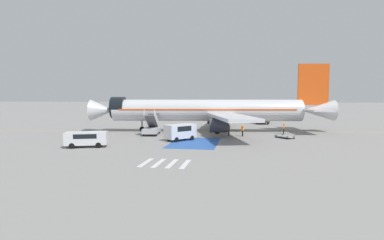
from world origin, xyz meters
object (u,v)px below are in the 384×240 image
baggage_cart (285,136)px  ground_crew_2 (229,129)px  ground_crew_0 (243,130)px  airliner (211,110)px  boarding_stairs_forward (152,128)px  service_van_1 (86,138)px  service_van_0 (180,131)px  ground_crew_1 (284,128)px  fuel_tanker (259,115)px

baggage_cart → ground_crew_2: 8.20m
ground_crew_0 → airliner: bearing=69.6°
boarding_stairs_forward → service_van_1: 13.06m
ground_crew_0 → boarding_stairs_forward: bearing=116.0°
service_van_0 → ground_crew_1: size_ratio=2.49×
boarding_stairs_forward → ground_crew_0: boarding_stairs_forward is taller
ground_crew_0 → ground_crew_2: (-2.08, 0.52, 0.05)m
fuel_tanker → ground_crew_0: fuel_tanker is taller
ground_crew_1 → service_van_0: bearing=-46.6°
fuel_tanker → airliner: bearing=-122.8°
service_van_1 → ground_crew_2: ground_crew_2 is taller
service_van_0 → ground_crew_0: service_van_0 is taller
airliner → service_van_1: (-12.58, -18.09, -2.50)m
service_van_1 → ground_crew_2: size_ratio=2.79×
ground_crew_2 → fuel_tanker: bearing=-134.2°
service_van_0 → baggage_cart: 14.99m
airliner → ground_crew_1: (11.67, -1.35, -2.56)m
airliner → fuel_tanker: bearing=-32.8°
airliner → ground_crew_2: airliner is taller
fuel_tanker → service_van_0: fuel_tanker is taller
fuel_tanker → ground_crew_1: bearing=-90.7°
ground_crew_1 → ground_crew_2: (-8.47, -3.39, 0.02)m
baggage_cart → ground_crew_0: ground_crew_0 is taller
ground_crew_1 → ground_crew_2: bearing=-58.2°
airliner → boarding_stairs_forward: airliner is taller
ground_crew_0 → fuel_tanker: bearing=16.1°
ground_crew_0 → ground_crew_1: bearing=-34.1°
service_van_0 → ground_crew_2: bearing=-94.9°
baggage_cart → ground_crew_1: 4.91m
baggage_cart → ground_crew_0: 6.06m
fuel_tanker → ground_crew_2: bearing=-111.5°
fuel_tanker → ground_crew_1: size_ratio=6.10×
fuel_tanker → ground_crew_0: size_ratio=6.29×
baggage_cart → ground_crew_1: (0.43, 4.83, 0.77)m
fuel_tanker → service_van_1: bearing=-128.0°
boarding_stairs_forward → ground_crew_2: bearing=-3.9°
boarding_stairs_forward → baggage_cart: (19.86, -0.53, -0.73)m
ground_crew_0 → ground_crew_1: (6.38, 3.91, 0.03)m
fuel_tanker → ground_crew_0: (-3.60, -24.74, -0.79)m
airliner → ground_crew_2: 6.26m
service_van_1 → ground_crew_0: (17.87, 12.83, -0.09)m
ground_crew_2 → boarding_stairs_forward: bearing=-26.6°
baggage_cart → ground_crew_1: size_ratio=1.66×
service_van_0 → ground_crew_0: bearing=-105.6°
boarding_stairs_forward → baggage_cart: 19.88m
ground_crew_0 → service_van_1: bearing=150.1°
airliner → ground_crew_1: 12.02m
ground_crew_0 → ground_crew_1: ground_crew_1 is taller
service_van_0 → ground_crew_2: service_van_0 is taller
ground_crew_1 → ground_crew_2: size_ratio=0.98×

